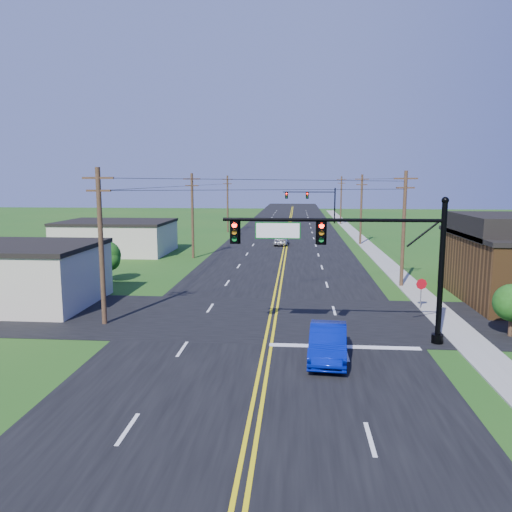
# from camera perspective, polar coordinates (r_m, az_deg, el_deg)

# --- Properties ---
(ground) EXTENTS (260.00, 260.00, 0.00)m
(ground) POSITION_cam_1_polar(r_m,az_deg,el_deg) (19.17, -0.46, -16.93)
(ground) COLOR #1A4E16
(ground) RESTS_ON ground
(road_main) EXTENTS (16.00, 220.00, 0.04)m
(road_main) POSITION_cam_1_polar(r_m,az_deg,el_deg) (67.74, 3.34, 1.65)
(road_main) COLOR black
(road_main) RESTS_ON ground
(road_cross) EXTENTS (70.00, 10.00, 0.04)m
(road_cross) POSITION_cam_1_polar(r_m,az_deg,el_deg) (30.40, 1.59, -7.10)
(road_cross) COLOR black
(road_cross) RESTS_ON ground
(sidewalk) EXTENTS (2.00, 160.00, 0.08)m
(sidewalk) POSITION_cam_1_polar(r_m,az_deg,el_deg) (58.50, 13.44, 0.34)
(sidewalk) COLOR gray
(sidewalk) RESTS_ON ground
(signal_mast_main) EXTENTS (11.30, 0.60, 7.48)m
(signal_mast_main) POSITION_cam_1_polar(r_m,az_deg,el_deg) (25.62, 10.87, 0.59)
(signal_mast_main) COLOR black
(signal_mast_main) RESTS_ON ground
(signal_mast_far) EXTENTS (10.98, 0.60, 7.48)m
(signal_mast_far) POSITION_cam_1_polar(r_m,az_deg,el_deg) (97.33, 6.43, 6.42)
(signal_mast_far) COLOR black
(signal_mast_far) RESTS_ON ground
(cream_bldg_near) EXTENTS (10.20, 8.20, 4.10)m
(cream_bldg_near) POSITION_cam_1_polar(r_m,az_deg,el_deg) (36.85, -25.65, -1.92)
(cream_bldg_near) COLOR #BDB1A2
(cream_bldg_near) RESTS_ON ground
(cream_bldg_far) EXTENTS (12.20, 9.20, 3.70)m
(cream_bldg_far) POSITION_cam_1_polar(r_m,az_deg,el_deg) (59.27, -15.64, 2.13)
(cream_bldg_far) COLOR #BDB1A2
(cream_bldg_far) RESTS_ON ground
(utility_pole_left_a) EXTENTS (1.80, 0.28, 9.00)m
(utility_pole_left_a) POSITION_cam_1_polar(r_m,az_deg,el_deg) (29.60, -17.29, 1.37)
(utility_pole_left_a) COLOR #372A19
(utility_pole_left_a) RESTS_ON ground
(utility_pole_left_b) EXTENTS (1.80, 0.28, 9.00)m
(utility_pole_left_b) POSITION_cam_1_polar(r_m,az_deg,el_deg) (53.50, -7.27, 4.79)
(utility_pole_left_b) COLOR #372A19
(utility_pole_left_b) RESTS_ON ground
(utility_pole_left_c) EXTENTS (1.80, 0.28, 9.00)m
(utility_pole_left_c) POSITION_cam_1_polar(r_m,az_deg,el_deg) (80.07, -3.27, 6.11)
(utility_pole_left_c) COLOR #372A19
(utility_pole_left_c) RESTS_ON ground
(utility_pole_right_a) EXTENTS (1.80, 0.28, 9.00)m
(utility_pole_right_a) POSITION_cam_1_polar(r_m,az_deg,el_deg) (40.23, 16.52, 3.24)
(utility_pole_right_a) COLOR #372A19
(utility_pole_right_a) RESTS_ON ground
(utility_pole_right_b) EXTENTS (1.80, 0.28, 9.00)m
(utility_pole_right_b) POSITION_cam_1_polar(r_m,az_deg,el_deg) (65.83, 11.93, 5.39)
(utility_pole_right_b) COLOR #372A19
(utility_pole_right_b) RESTS_ON ground
(utility_pole_right_c) EXTENTS (1.80, 0.28, 9.00)m
(utility_pole_right_c) POSITION_cam_1_polar(r_m,az_deg,el_deg) (95.64, 9.70, 6.42)
(utility_pole_right_c) COLOR #372A19
(utility_pole_right_c) RESTS_ON ground
(tree_right_back) EXTENTS (3.00, 3.00, 4.10)m
(tree_right_back) POSITION_cam_1_polar(r_m,az_deg,el_deg) (45.92, 22.99, 0.87)
(tree_right_back) COLOR #372A19
(tree_right_back) RESTS_ON ground
(tree_left) EXTENTS (2.40, 2.40, 3.37)m
(tree_left) POSITION_cam_1_polar(r_m,az_deg,el_deg) (42.64, -16.76, 0.05)
(tree_left) COLOR #372A19
(tree_left) RESTS_ON ground
(blue_car) EXTENTS (2.04, 4.93, 1.59)m
(blue_car) POSITION_cam_1_polar(r_m,az_deg,el_deg) (23.72, 8.21, -9.83)
(blue_car) COLOR #07179A
(blue_car) RESTS_ON ground
(distant_car) EXTENTS (1.93, 4.44, 1.49)m
(distant_car) POSITION_cam_1_polar(r_m,az_deg,el_deg) (64.15, 2.89, 1.92)
(distant_car) COLOR silver
(distant_car) RESTS_ON ground
(stop_sign) EXTENTS (0.72, 0.16, 2.04)m
(stop_sign) POSITION_cam_1_polar(r_m,az_deg,el_deg) (33.82, 18.37, -3.41)
(stop_sign) COLOR slate
(stop_sign) RESTS_ON ground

